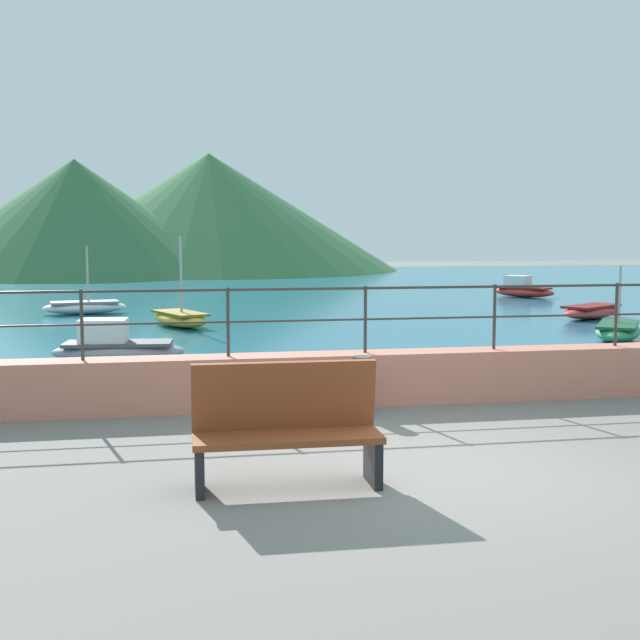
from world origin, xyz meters
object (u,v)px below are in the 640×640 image
(boat_4, at_px, (591,311))
(boat_6, at_px, (180,318))
(boat_1, at_px, (85,307))
(boat_3, at_px, (116,347))
(bench_main, at_px, (286,425))
(boat_7, at_px, (618,331))
(boat_2, at_px, (523,290))
(bollard, at_px, (362,385))

(boat_4, height_order, boat_6, boat_6)
(boat_1, height_order, boat_3, boat_1)
(bench_main, bearing_deg, boat_7, 45.71)
(boat_1, xyz_separation_m, boat_3, (1.38, -9.20, 0.06))
(bench_main, bearing_deg, boat_2, 60.42)
(bench_main, relative_size, boat_1, 0.70)
(boat_2, height_order, boat_6, boat_6)
(boat_2, bearing_deg, boat_7, -105.08)
(boat_2, bearing_deg, bollard, -120.06)
(bollard, distance_m, boat_6, 10.32)
(boat_1, bearing_deg, bollard, -71.22)
(boat_2, height_order, boat_4, boat_2)
(bench_main, distance_m, boat_7, 11.95)
(boat_6, height_order, boat_7, boat_6)
(boat_4, relative_size, boat_7, 1.01)
(boat_6, bearing_deg, boat_3, -102.42)
(boat_6, xyz_separation_m, boat_7, (9.08, -4.32, -0.00))
(boat_2, height_order, boat_3, same)
(boat_4, bearing_deg, bollard, -130.92)
(bollard, bearing_deg, boat_4, 49.08)
(boat_4, distance_m, boat_7, 4.58)
(boat_1, bearing_deg, boat_2, 13.86)
(bench_main, distance_m, boat_4, 16.28)
(bench_main, height_order, boat_6, boat_6)
(bench_main, distance_m, boat_6, 12.90)
(boat_4, bearing_deg, boat_6, 179.57)
(boat_4, height_order, boat_7, boat_7)
(bollard, xyz_separation_m, boat_2, (10.12, 17.48, -0.05))
(boat_4, relative_size, boat_6, 0.98)
(boat_1, xyz_separation_m, boat_4, (13.39, -3.80, -0.01))
(boat_7, bearing_deg, boat_3, -173.57)
(boat_1, relative_size, boat_7, 1.01)
(bench_main, relative_size, boat_4, 0.71)
(bollard, relative_size, boat_7, 0.31)
(bollard, height_order, boat_7, boat_7)
(boat_2, bearing_deg, boat_1, -166.14)
(boat_4, xyz_separation_m, boat_7, (-1.72, -4.24, 0.00))
(boat_3, relative_size, boat_4, 0.98)
(bench_main, relative_size, boat_6, 0.69)
(boat_7, bearing_deg, boat_4, 67.91)
(boat_3, distance_m, boat_4, 13.17)
(boat_3, bearing_deg, boat_1, 98.54)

